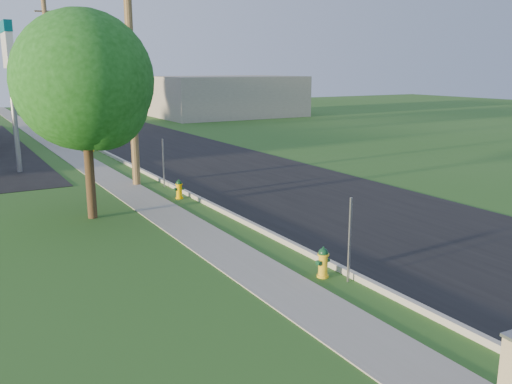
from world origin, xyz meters
The scene contains 15 objects.
ground_plane centered at (0.00, 0.00, 0.00)m, with size 140.00×140.00×0.00m, color #2B5B1F.
road centered at (4.50, 10.00, 0.01)m, with size 8.00×120.00×0.02m, color black.
curb centered at (0.50, 10.00, 0.07)m, with size 0.15×120.00×0.15m, color #A9A79C.
sidewalk centered at (-1.25, 10.00, 0.01)m, with size 1.50×120.00×0.03m, color gray.
utility_pole_mid centered at (-0.60, 17.00, 4.95)m, with size 1.40×0.32×9.80m.
utility_pole_far centered at (-0.60, 35.00, 4.80)m, with size 1.40×0.32×9.50m.
sign_post_near centered at (0.25, 4.20, 1.00)m, with size 0.05×0.04×2.00m, color gray.
sign_post_mid centered at (0.25, 16.00, 1.00)m, with size 0.05×0.04×2.00m, color gray.
sign_post_far centered at (0.25, 28.20, 1.00)m, with size 0.05×0.04×2.00m, color gray.
price_pylon centered at (-4.50, 22.50, 5.43)m, with size 0.34×2.04×6.85m.
distant_building centered at (18.00, 45.00, 2.00)m, with size 14.00×10.00×4.00m, color gray.
tree_verge centered at (-3.39, 12.63, 4.26)m, with size 4.37×4.37×6.62m.
hydrant_near centered at (-0.08, 4.72, 0.37)m, with size 0.39×0.35×0.75m.
hydrant_mid centered at (0.00, 13.77, 0.36)m, with size 0.38×0.34×0.74m.
hydrant_far centered at (0.06, 27.45, 0.34)m, with size 0.37×0.33×0.70m.
Camera 1 is at (-7.46, -4.85, 4.81)m, focal length 38.00 mm.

